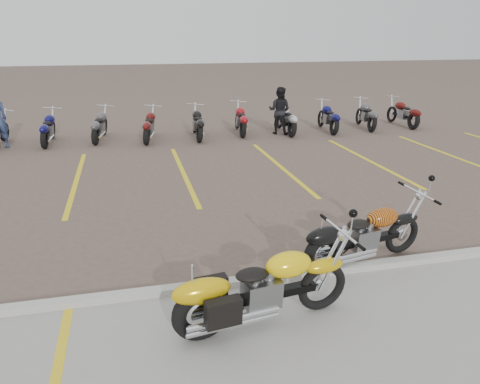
% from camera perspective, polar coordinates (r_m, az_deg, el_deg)
% --- Properties ---
extents(ground, '(100.00, 100.00, 0.00)m').
position_cam_1_polar(ground, '(8.74, -3.64, -4.97)').
color(ground, brown).
rests_on(ground, ground).
extents(curb, '(60.00, 0.18, 0.12)m').
position_cam_1_polar(curb, '(6.96, -0.67, -11.01)').
color(curb, '#ADAAA3').
rests_on(curb, ground).
extents(parking_stripes, '(38.00, 5.50, 0.01)m').
position_cam_1_polar(parking_stripes, '(12.47, -6.91, 2.31)').
color(parking_stripes, gold).
rests_on(parking_stripes, ground).
extents(yellow_cruiser, '(2.37, 0.52, 0.98)m').
position_cam_1_polar(yellow_cruiser, '(5.93, 2.35, -11.98)').
color(yellow_cruiser, black).
rests_on(yellow_cruiser, ground).
extents(flame_cruiser, '(2.22, 0.59, 0.92)m').
position_cam_1_polar(flame_cruiser, '(7.67, 14.48, -5.37)').
color(flame_cruiser, black).
rests_on(flame_cruiser, ground).
extents(person_b, '(1.04, 1.00, 1.70)m').
position_cam_1_polar(person_b, '(17.24, 4.84, 9.86)').
color(person_b, black).
rests_on(person_b, ground).
extents(bg_bike_row, '(18.96, 2.05, 1.10)m').
position_cam_1_polar(bg_bike_row, '(16.70, -8.31, 8.40)').
color(bg_bike_row, black).
rests_on(bg_bike_row, ground).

